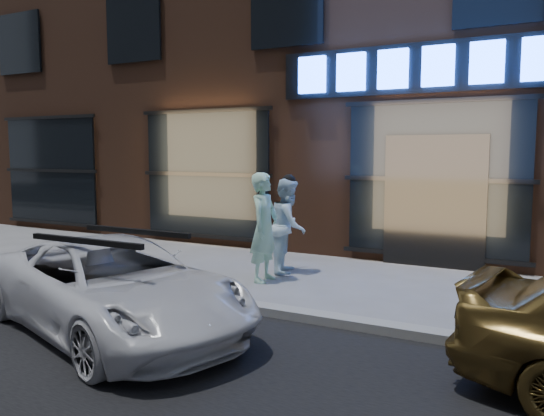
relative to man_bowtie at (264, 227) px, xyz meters
The scene contains 6 objects.
ground 2.86m from the man_bowtie, 35.02° to the right, with size 90.00×90.00×0.00m, color slate.
curb 2.84m from the man_bowtie, 35.02° to the right, with size 60.00×0.25×0.12m, color gray.
storefront_building 8.03m from the man_bowtie, 70.92° to the left, with size 30.20×8.28×10.30m.
man_bowtie is the anchor object (origin of this frame).
man_cap 0.77m from the man_bowtie, 84.91° to the left, with size 0.80×0.62×1.64m, color white.
white_suv 3.01m from the man_bowtie, 97.48° to the right, with size 1.80×3.91×1.09m, color silver.
Camera 1 is at (1.80, -5.90, 2.10)m, focal length 35.00 mm.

